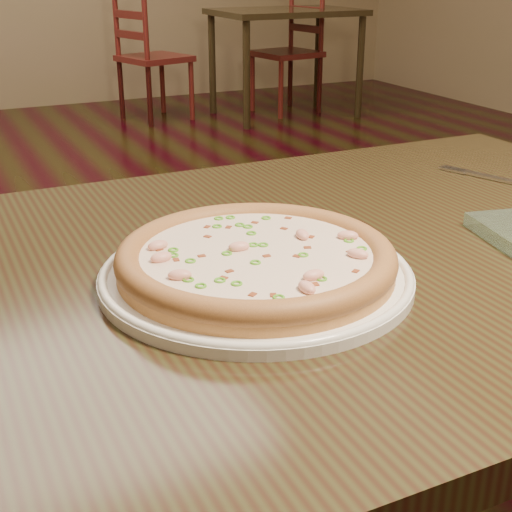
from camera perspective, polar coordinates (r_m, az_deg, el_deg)
name	(u,v)px	position (r m, az deg, el deg)	size (l,w,h in m)	color
ground	(229,435)	(1.80, -2.19, -14.10)	(9.00, 9.00, 0.00)	black
hero_table	(323,320)	(0.92, 5.42, -5.08)	(1.20, 0.80, 0.75)	black
plate	(256,274)	(0.78, 0.00, -1.44)	(0.34, 0.34, 0.02)	white
pizza	(256,259)	(0.77, 0.00, -0.21)	(0.31, 0.31, 0.03)	tan
fork	(492,178)	(1.21, 18.39, 5.97)	(0.08, 0.17, 0.00)	silver
bg_table_right	(286,23)	(5.33, 2.40, 18.11)	(1.00, 0.70, 0.75)	black
chair_c	(148,58)	(5.22, -8.64, 15.41)	(0.52, 0.52, 0.95)	#51191A
chair_d	(292,52)	(5.51, 2.91, 16.00)	(0.48, 0.48, 0.95)	#51191A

